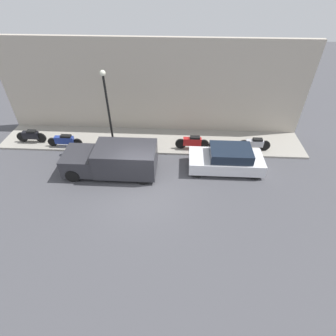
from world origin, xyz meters
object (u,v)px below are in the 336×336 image
at_px(delivery_van, 112,159).
at_px(motorcycle_blue, 65,140).
at_px(motorcycle_red, 192,142).
at_px(scooter_silver, 255,144).
at_px(parked_car, 227,159).
at_px(motorcycle_black, 31,136).
at_px(streetlamp, 108,105).

xyz_separation_m(delivery_van, motorcycle_blue, (2.11, 3.38, -0.30)).
relative_size(motorcycle_red, scooter_silver, 1.06).
bearing_deg(delivery_van, motorcycle_red, -61.89).
relative_size(parked_car, delivery_van, 0.81).
xyz_separation_m(parked_car, scooter_silver, (1.75, -1.85, -0.10)).
height_order(delivery_van, motorcycle_black, delivery_van).
distance_m(scooter_silver, streetlamp, 8.67).
distance_m(parked_car, delivery_van, 6.11).
relative_size(parked_car, motorcycle_red, 1.97).
bearing_deg(parked_car, motorcycle_blue, 80.94).
bearing_deg(motorcycle_red, motorcycle_blue, 91.32).
bearing_deg(motorcycle_blue, motorcycle_red, -88.68).
bearing_deg(scooter_silver, motorcycle_black, 89.50).
bearing_deg(motorcycle_red, scooter_silver, -89.03).
distance_m(parked_car, motorcycle_black, 11.84).
xyz_separation_m(motorcycle_black, streetlamp, (-0.51, -5.24, 2.44)).
bearing_deg(scooter_silver, motorcycle_red, 90.97).
distance_m(parked_car, motorcycle_red, 2.47).
bearing_deg(streetlamp, scooter_silver, -87.27).
distance_m(delivery_van, motorcycle_blue, 3.99).
height_order(motorcycle_blue, streetlamp, streetlamp).
height_order(motorcycle_red, motorcycle_blue, motorcycle_red).
relative_size(scooter_silver, streetlamp, 0.40).
relative_size(parked_car, motorcycle_black, 2.17).
bearing_deg(motorcycle_red, motorcycle_black, 88.95).
distance_m(motorcycle_red, streetlamp, 5.25).
xyz_separation_m(parked_car, motorcycle_blue, (1.51, 9.46, -0.11)).
xyz_separation_m(delivery_van, scooter_silver, (2.34, -7.93, -0.29)).
bearing_deg(delivery_van, motorcycle_black, 66.30).
xyz_separation_m(delivery_van, streetlamp, (1.95, 0.38, 2.16)).
height_order(scooter_silver, motorcycle_blue, scooter_silver).
relative_size(motorcycle_red, motorcycle_black, 1.10).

